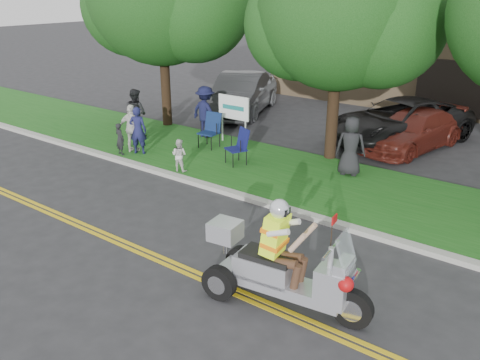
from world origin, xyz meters
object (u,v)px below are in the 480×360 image
Objects in this scene: spectator_adult_left at (138,130)px; parked_car_far_left at (244,91)px; lawn_chair_b at (211,128)px; trike_scooter at (280,269)px; lawn_chair_a at (240,144)px; spectator_adult_right at (132,128)px; parked_car_right at (412,130)px; parked_car_left at (240,94)px; spectator_adult_mid at (136,113)px; parked_car_mid at (400,121)px.

parked_car_far_left is at bearing -109.22° from spectator_adult_left.
trike_scooter is at bearing -47.02° from lawn_chair_b.
spectator_adult_right reaches higher than lawn_chair_a.
lawn_chair_b is 5.69m from parked_car_far_left.
parked_car_far_left is 7.88m from parked_car_right.
parked_car_far_left is at bearing 122.06° from trike_scooter.
spectator_adult_left is at bearing 145.87° from trike_scooter.
parked_car_left is (-0.58, 6.53, -0.03)m from spectator_adult_right.
parked_car_right is (7.04, 6.12, -0.24)m from spectator_adult_right.
parked_car_far_left is at bearing 110.92° from lawn_chair_b.
spectator_adult_mid is at bearing -156.72° from lawn_chair_a.
parked_car_mid reaches higher than parked_car_right.
parked_car_left is at bearing 152.21° from lawn_chair_a.
spectator_adult_right is (-3.49, -1.15, 0.17)m from lawn_chair_a.
spectator_adult_left reaches higher than lawn_chair_b.
parked_car_left is 7.63m from parked_car_right.
lawn_chair_a is at bearing -95.90° from parked_car_mid.
spectator_adult_left is 0.28m from spectator_adult_right.
parked_car_mid is (4.75, 4.62, 0.01)m from lawn_chair_b.
spectator_adult_mid is 0.31× the size of parked_car_mid.
trike_scooter is 0.58× the size of parked_car_far_left.
parked_car_mid reaches higher than lawn_chair_b.
parked_car_far_left is 1.16× the size of parked_car_right.
spectator_adult_left is (-3.21, -1.17, 0.15)m from lawn_chair_a.
parked_car_far_left is (-4.27, 5.95, 0.17)m from lawn_chair_a.
parked_car_right reaches higher than lawn_chair_b.
parked_car_far_left is (-0.78, 7.10, -0.00)m from spectator_adult_right.
spectator_adult_mid is (-1.56, 1.32, 0.09)m from spectator_adult_left.
parked_car_far_left is (-2.45, 5.13, 0.13)m from lawn_chair_b.
parked_car_far_left is 1.00× the size of parked_car_left.
spectator_adult_right reaches higher than lawn_chair_b.
trike_scooter is 1.76× the size of spectator_adult_mid.
lawn_chair_b is at bearing -152.62° from spectator_adult_left.
parked_car_right is (3.55, 4.97, -0.07)m from lawn_chair_a.
lawn_chair_a is 0.70× the size of spectator_adult_right.
trike_scooter reaches higher than lawn_chair_a.
spectator_adult_left is at bearing -129.50° from lawn_chair_b.
trike_scooter is at bearing -22.29° from lawn_chair_a.
trike_scooter is 11.09m from spectator_adult_mid.
lawn_chair_a is 0.21× the size of parked_car_left.
parked_car_far_left reaches higher than lawn_chair_b.
lawn_chair_a is 6.11m from parked_car_right.
spectator_adult_right is (-8.37, 4.16, 0.20)m from trike_scooter.
spectator_adult_left is 6.60m from parked_car_left.
spectator_adult_left reaches higher than parked_car_right.
lawn_chair_b is at bearing -179.08° from lawn_chair_a.
parked_car_far_left is (0.50, 5.80, -0.08)m from spectator_adult_mid.
spectator_adult_left reaches higher than lawn_chair_a.
spectator_adult_left is at bearing -101.44° from parked_car_far_left.
spectator_adult_right is 9.20m from parked_car_mid.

